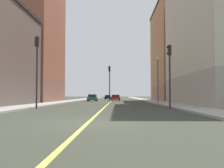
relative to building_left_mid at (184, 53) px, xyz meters
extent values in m
plane|color=#34372C|center=(-14.89, -41.85, -9.69)|extent=(400.00, 400.00, 0.00)
cube|color=#9E9B93|center=(-7.17, 7.15, -9.62)|extent=(2.89, 168.00, 0.15)
cube|color=#9E9B93|center=(-22.61, 7.15, -9.62)|extent=(2.89, 168.00, 0.15)
cube|color=#E5D14C|center=(-14.89, 7.15, -9.68)|extent=(0.16, 154.00, 0.01)
cube|color=#8F6B4F|center=(0.00, 0.00, -8.17)|extent=(11.44, 17.90, 3.05)
cube|color=#A8754C|center=(0.00, 0.00, 1.32)|extent=(11.44, 17.90, 15.92)
cube|color=#4B3422|center=(0.00, 0.00, 9.47)|extent=(11.74, 18.20, 0.40)
cube|color=brown|center=(-29.78, -9.07, -7.69)|extent=(11.44, 15.28, 4.00)
cube|color=#93513D|center=(-29.78, -9.07, 3.83)|extent=(11.44, 15.28, 19.05)
cylinder|color=#2D2D2D|center=(-9.01, -30.20, -7.34)|extent=(0.16, 0.16, 4.71)
cube|color=black|center=(-9.01, -30.20, -4.53)|extent=(0.28, 0.32, 0.90)
sphere|color=#320404|center=(-9.17, -30.20, -4.26)|extent=(0.20, 0.20, 0.20)
sphere|color=orange|center=(-9.17, -30.20, -4.54)|extent=(0.20, 0.20, 0.20)
sphere|color=black|center=(-9.17, -30.20, -4.82)|extent=(0.20, 0.20, 0.20)
cylinder|color=#2D2D2D|center=(-20.76, -30.20, -6.93)|extent=(0.16, 0.16, 5.52)
cube|color=black|center=(-20.76, -30.20, -3.72)|extent=(0.28, 0.32, 0.90)
sphere|color=red|center=(-20.92, -30.20, -3.45)|extent=(0.20, 0.20, 0.20)
sphere|color=#352204|center=(-20.92, -30.20, -3.73)|extent=(0.20, 0.20, 0.20)
sphere|color=black|center=(-20.92, -30.20, -4.01)|extent=(0.20, 0.20, 0.20)
cylinder|color=#2D2D2D|center=(-14.93, -9.26, -7.09)|extent=(0.16, 0.16, 5.20)
cube|color=black|center=(-14.93, -9.26, -4.04)|extent=(0.28, 0.32, 0.90)
sphere|color=#320404|center=(-15.09, -9.26, -3.77)|extent=(0.20, 0.20, 0.20)
sphere|color=#352204|center=(-15.09, -9.26, -4.05)|extent=(0.20, 0.20, 0.20)
sphere|color=green|center=(-15.09, -9.26, -4.33)|extent=(0.20, 0.20, 0.20)
cylinder|color=#4C4C51|center=(-8.01, -16.99, -6.53)|extent=(0.14, 0.14, 6.01)
sphere|color=#EAEACC|center=(-8.01, -16.99, -3.38)|extent=(0.36, 0.36, 0.36)
cube|color=red|center=(-13.99, 3.69, -9.16)|extent=(1.92, 4.28, 0.61)
cube|color=black|center=(-13.99, 3.60, -8.64)|extent=(1.67, 2.03, 0.43)
cylinder|color=black|center=(-14.83, 5.02, -9.37)|extent=(0.23, 0.64, 0.64)
cylinder|color=black|center=(-13.12, 5.00, -9.37)|extent=(0.23, 0.64, 0.64)
cylinder|color=black|center=(-14.86, 2.38, -9.37)|extent=(0.23, 0.64, 0.64)
cylinder|color=black|center=(-13.15, 2.36, -9.37)|extent=(0.23, 0.64, 0.64)
cube|color=#196670|center=(-18.61, -1.03, -9.17)|extent=(1.79, 4.06, 0.60)
cube|color=black|center=(-18.61, -1.07, -8.61)|extent=(1.55, 1.82, 0.51)
cylinder|color=black|center=(-19.38, 0.23, -9.37)|extent=(0.23, 0.64, 0.64)
cylinder|color=black|center=(-17.81, 0.21, -9.37)|extent=(0.23, 0.64, 0.64)
cylinder|color=black|center=(-19.42, -2.27, -9.37)|extent=(0.23, 0.64, 0.64)
cylinder|color=black|center=(-17.85, -2.29, -9.37)|extent=(0.23, 0.64, 0.64)
cube|color=black|center=(-16.30, 20.39, -9.19)|extent=(1.76, 4.29, 0.56)
cube|color=black|center=(-16.30, 20.33, -8.69)|extent=(1.53, 1.88, 0.44)
cylinder|color=black|center=(-17.06, 21.72, -9.37)|extent=(0.23, 0.64, 0.64)
cylinder|color=black|center=(-15.51, 21.71, -9.37)|extent=(0.23, 0.64, 0.64)
cylinder|color=black|center=(-17.09, 19.08, -9.37)|extent=(0.23, 0.64, 0.64)
cylinder|color=black|center=(-15.54, 19.06, -9.37)|extent=(0.23, 0.64, 0.64)
camera|label=1|loc=(-13.60, -53.14, -8.47)|focal=41.90mm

